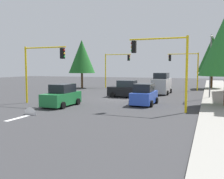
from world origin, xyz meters
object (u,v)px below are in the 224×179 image
traffic_signal_far_right (115,64)px  car_black (126,90)px  street_lamp_curbside (211,59)px  tree_roadside_far (212,54)px  car_green (62,96)px  delivery_van_silver (162,84)px  tree_opposite_side (82,57)px  traffic_signal_far_left (185,64)px  car_blue (144,95)px  traffic_signal_near_left (163,59)px  traffic_signal_near_right (42,63)px

traffic_signal_far_right → car_black: size_ratio=1.48×
street_lamp_curbside → tree_roadside_far: size_ratio=0.82×
traffic_signal_far_right → car_green: traffic_signal_far_right is taller
delivery_van_silver → car_green: (13.79, -6.48, -0.38)m
car_green → tree_opposite_side: bearing=-157.1°
street_lamp_curbside → delivery_van_silver: street_lamp_curbside is taller
traffic_signal_far_left → traffic_signal_far_right: size_ratio=0.98×
traffic_signal_far_left → delivery_van_silver: (6.73, -2.39, -2.74)m
delivery_van_silver → car_black: 6.20m
delivery_van_silver → car_blue: bearing=1.2°
tree_roadside_far → car_green: size_ratio=2.06×
traffic_signal_near_left → tree_roadside_far: (-24.00, 3.78, 1.46)m
car_green → car_black: (-8.52, 3.24, -0.00)m
street_lamp_curbside → delivery_van_silver: 7.58m
traffic_signal_near_left → delivery_van_silver: size_ratio=1.22×
car_black → car_blue: size_ratio=1.01×
car_black → tree_opposite_side: bearing=-132.1°
traffic_signal_far_right → traffic_signal_near_right: bearing=0.2°
traffic_signal_near_left → traffic_signal_far_right: size_ratio=1.01×
traffic_signal_far_left → street_lamp_curbside: 10.97m
street_lamp_curbside → tree_roadside_far: tree_roadside_far is taller
traffic_signal_near_left → delivery_van_silver: 13.78m
traffic_signal_far_left → delivery_van_silver: size_ratio=1.18×
traffic_signal_far_left → tree_roadside_far: (-4.00, 3.80, 1.55)m
tree_opposite_side → car_black: bearing=47.9°
traffic_signal_far_left → traffic_signal_near_right: size_ratio=1.04×
car_green → car_blue: same height
car_green → traffic_signal_far_right: bearing=-172.9°
traffic_signal_near_left → delivery_van_silver: (-13.27, -2.41, -2.84)m
traffic_signal_near_right → car_black: traffic_signal_near_right is taller
street_lamp_curbside → car_black: (1.61, -9.13, -3.45)m
street_lamp_curbside → tree_roadside_far: (-14.39, 0.30, 1.23)m
traffic_signal_far_right → delivery_van_silver: (6.73, 9.03, -2.82)m
traffic_signal_near_left → street_lamp_curbside: 10.22m
traffic_signal_far_right → car_blue: traffic_signal_far_right is taller
traffic_signal_near_left → traffic_signal_far_right: bearing=-150.2°
car_green → car_blue: size_ratio=1.06×
tree_roadside_far → car_green: (24.52, -12.67, -4.68)m
tree_opposite_side → tree_roadside_far: (-6.00, 20.50, 0.27)m
traffic_signal_far_right → car_blue: bearing=28.4°
traffic_signal_far_right → tree_opposite_side: size_ratio=0.72×
delivery_van_silver → car_black: delivery_van_silver is taller
traffic_signal_near_left → car_black: 10.31m
car_green → street_lamp_curbside: bearing=129.3°
tree_roadside_far → traffic_signal_near_right: bearing=-32.3°
street_lamp_curbside → delivery_van_silver: (-3.66, -5.89, -3.07)m
tree_opposite_side → traffic_signal_near_right: bearing=16.5°
traffic_signal_far_left → traffic_signal_near_left: bearing=0.1°
street_lamp_curbside → traffic_signal_near_left: bearing=-19.9°
tree_roadside_far → car_blue: (21.09, -5.97, -4.68)m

